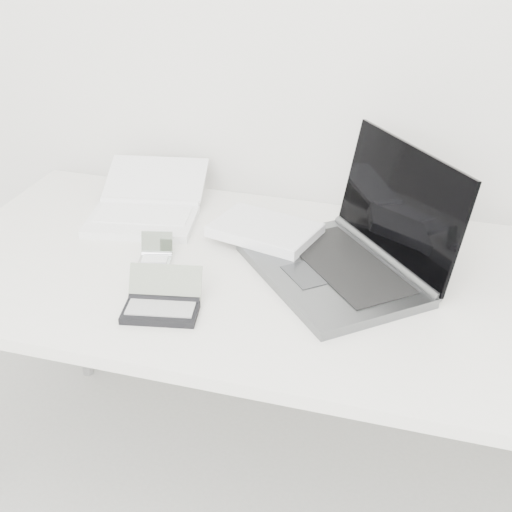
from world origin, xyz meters
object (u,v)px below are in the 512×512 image
(netbook_open_white, at_px, (146,208))
(palmtop_charcoal, at_px, (162,304))
(desk, at_px, (273,290))
(laptop_large, at_px, (333,248))

(netbook_open_white, xyz_separation_m, palmtop_charcoal, (0.22, -0.41, -0.01))
(desk, bearing_deg, palmtop_charcoal, -129.79)
(laptop_large, distance_m, netbook_open_white, 0.54)
(desk, xyz_separation_m, laptop_large, (0.12, 0.07, 0.09))
(desk, relative_size, netbook_open_white, 4.09)
(desk, height_order, palmtop_charcoal, palmtop_charcoal)
(laptop_large, bearing_deg, desk, -101.41)
(desk, height_order, laptop_large, laptop_large)
(netbook_open_white, bearing_deg, desk, -35.54)
(laptop_large, distance_m, palmtop_charcoal, 0.42)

